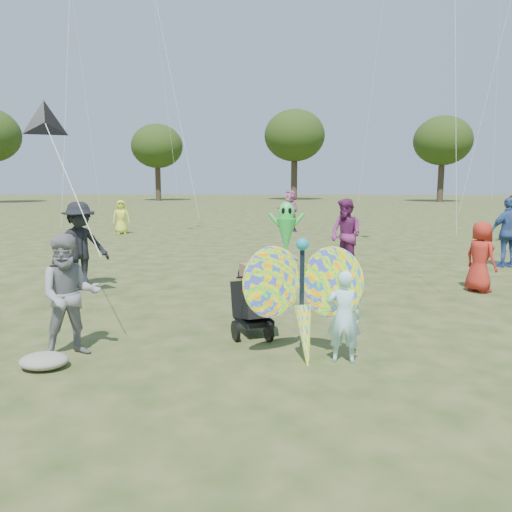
% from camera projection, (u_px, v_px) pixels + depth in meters
% --- Properties ---
extents(ground, '(160.00, 160.00, 0.00)m').
position_uv_depth(ground, '(266.00, 353.00, 6.73)').
color(ground, '#51592B').
rests_on(ground, ground).
extents(child_girl, '(0.47, 0.34, 1.20)m').
position_uv_depth(child_girl, '(344.00, 317.00, 6.32)').
color(child_girl, '#B0EEF9').
rests_on(child_girl, ground).
extents(adult_man, '(0.98, 0.89, 1.63)m').
position_uv_depth(adult_man, '(70.00, 296.00, 6.53)').
color(adult_man, gray).
rests_on(adult_man, ground).
extents(grey_bag, '(0.60, 0.49, 0.19)m').
position_uv_depth(grey_bag, '(44.00, 361.00, 6.17)').
color(grey_bag, gray).
rests_on(grey_bag, ground).
extents(crowd_a, '(0.74, 0.86, 1.48)m').
position_uv_depth(crowd_a, '(480.00, 257.00, 10.36)').
color(crowd_a, '#AD261B').
rests_on(crowd_a, ground).
extents(crowd_b, '(1.37, 1.32, 1.87)m').
position_uv_depth(crowd_b, '(80.00, 246.00, 10.57)').
color(crowd_b, black).
rests_on(crowd_b, ground).
extents(crowd_c, '(1.17, 0.67, 1.88)m').
position_uv_depth(crowd_c, '(509.00, 233.00, 13.30)').
color(crowd_c, '#355693').
rests_on(crowd_c, ground).
extents(crowd_e, '(1.12, 1.15, 1.86)m').
position_uv_depth(crowd_e, '(346.00, 235.00, 12.70)').
color(crowd_e, '#732660').
rests_on(crowd_e, ground).
extents(crowd_g, '(0.84, 0.69, 1.48)m').
position_uv_depth(crowd_g, '(121.00, 217.00, 21.71)').
color(crowd_g, '#DFF239').
rests_on(crowd_g, ground).
extents(crowd_h, '(1.13, 0.84, 1.79)m').
position_uv_depth(crowd_h, '(512.00, 218.00, 18.88)').
color(crowd_h, '#51241B').
rests_on(crowd_h, ground).
extents(crowd_j, '(1.25, 1.84, 1.91)m').
position_uv_depth(crowd_j, '(290.00, 211.00, 22.82)').
color(crowd_j, '#B0648F').
rests_on(crowd_j, ground).
extents(jogging_stroller, '(0.76, 1.14, 1.09)m').
position_uv_depth(jogging_stroller, '(253.00, 294.00, 7.54)').
color(jogging_stroller, black).
rests_on(jogging_stroller, ground).
extents(butterfly_kite, '(1.74, 0.75, 1.79)m').
position_uv_depth(butterfly_kite, '(303.00, 299.00, 6.35)').
color(butterfly_kite, orange).
rests_on(butterfly_kite, ground).
extents(delta_kite_rig, '(2.09, 2.46, 2.38)m').
position_uv_depth(delta_kite_rig, '(45.00, 124.00, 8.41)').
color(delta_kite_rig, black).
rests_on(delta_kite_rig, ground).
extents(alien_kite, '(1.12, 0.69, 1.74)m').
position_uv_depth(alien_kite, '(286.00, 229.00, 13.81)').
color(alien_kite, '#34DF4B').
rests_on(alien_kite, ground).
extents(tree_line, '(91.78, 33.60, 10.79)m').
position_uv_depth(tree_line, '(314.00, 135.00, 49.98)').
color(tree_line, '#3A2D21').
rests_on(tree_line, ground).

